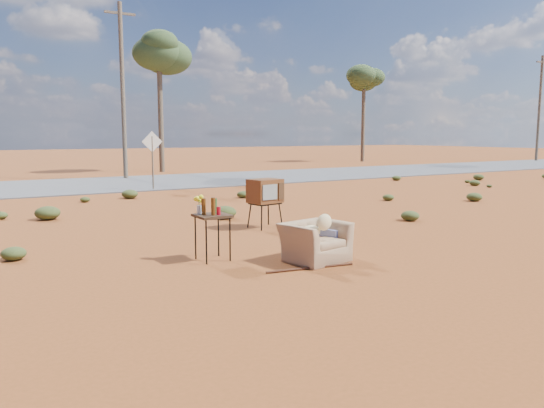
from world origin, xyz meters
TOP-DOWN VIEW (x-y plane):
  - ground at (0.00, 0.00)m, footprint 140.00×140.00m
  - highway at (0.00, 15.00)m, footprint 140.00×7.00m
  - armchair at (0.21, -0.33)m, footprint 1.24×0.93m
  - tv_unit at (1.01, 2.77)m, footprint 0.76×0.65m
  - side_table at (-1.32, 0.60)m, footprint 0.54×0.54m
  - rusty_bar at (-0.24, -0.77)m, footprint 1.46×0.27m
  - road_sign at (1.50, 12.00)m, footprint 0.78×0.06m
  - eucalyptus_center at (5.00, 21.00)m, footprint 3.20×3.20m
  - eucalyptus_right at (22.00, 24.00)m, footprint 3.20×3.20m
  - utility_pole_center at (2.00, 17.50)m, footprint 1.40×0.20m
  - utility_pole_east at (34.00, 17.50)m, footprint 1.40×0.20m
  - scrub_patch at (-0.82, 4.41)m, footprint 17.49×8.07m

SIDE VIEW (x-z plane):
  - ground at x=0.00m, z-range 0.00..0.00m
  - rusty_bar at x=-0.24m, z-range 0.00..0.04m
  - highway at x=0.00m, z-range 0.00..0.04m
  - scrub_patch at x=-0.82m, z-range -0.03..0.30m
  - armchair at x=0.21m, z-range -0.03..0.83m
  - side_table at x=-1.32m, z-range 0.26..1.33m
  - tv_unit at x=1.01m, z-range 0.27..1.36m
  - road_sign at x=1.50m, z-range 0.41..2.60m
  - utility_pole_center at x=2.00m, z-range 0.15..8.15m
  - utility_pole_east at x=34.00m, z-range 0.15..8.15m
  - eucalyptus_right at x=22.00m, z-range 2.39..9.49m
  - eucalyptus_center at x=5.00m, z-range 2.63..10.23m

